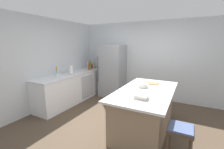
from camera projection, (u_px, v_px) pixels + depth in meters
ground_plane at (121, 127)px, 3.43m from camera, size 7.20×7.20×0.00m
wall_rear at (148, 61)px, 5.12m from camera, size 6.00×0.10×2.60m
wall_left at (43, 64)px, 4.28m from camera, size 0.10×6.00×2.60m
counter_run_left at (73, 87)px, 4.95m from camera, size 0.69×2.69×0.93m
kitchen_island at (145, 110)px, 3.25m from camera, size 1.08×2.02×0.91m
refrigerator at (112, 71)px, 5.38m from camera, size 0.83×0.74×1.82m
bar_stool at (180, 134)px, 2.24m from camera, size 0.36×0.36×0.66m
sink_faucet at (63, 70)px, 4.53m from camera, size 0.15×0.05×0.30m
flower_vase at (57, 74)px, 4.22m from camera, size 0.08×0.08×0.32m
paper_towel_roll at (71, 70)px, 4.73m from camera, size 0.14×0.14×0.31m
gin_bottle at (94, 65)px, 5.88m from camera, size 0.08×0.08×0.34m
hot_sauce_bottle at (92, 66)px, 5.83m from camera, size 0.05×0.05×0.22m
syrup_bottle at (91, 66)px, 5.74m from camera, size 0.06×0.06×0.30m
olive_oil_bottle at (90, 65)px, 5.64m from camera, size 0.06×0.06×0.35m
soda_bottle at (88, 66)px, 5.56m from camera, size 0.08×0.08×0.32m
vinegar_bottle at (88, 67)px, 5.46m from camera, size 0.05×0.05×0.29m
cookbook_stack at (141, 97)px, 2.65m from camera, size 0.26×0.21×0.07m
mixing_bowl at (142, 85)px, 3.35m from camera, size 0.25×0.25×0.09m
cutting_board at (151, 83)px, 3.68m from camera, size 0.37×0.25×0.02m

